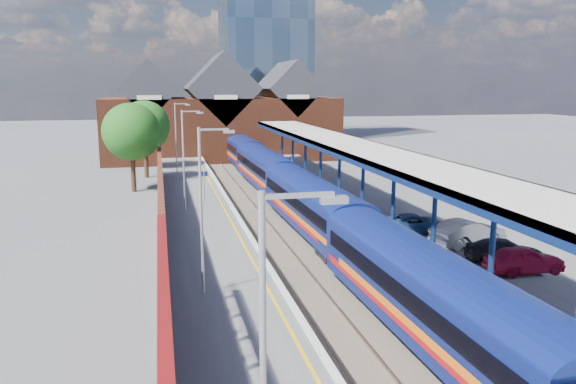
% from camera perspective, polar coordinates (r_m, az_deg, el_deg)
% --- Properties ---
extents(ground, '(240.00, 240.00, 0.00)m').
position_cam_1_polar(ground, '(48.25, -3.08, -0.73)').
color(ground, '#5B5B5E').
rests_on(ground, ground).
extents(ballast_bed, '(6.00, 76.00, 0.06)m').
position_cam_1_polar(ballast_bed, '(38.67, -0.52, -3.58)').
color(ballast_bed, '#473D33').
rests_on(ballast_bed, ground).
extents(rails, '(4.51, 76.00, 0.14)m').
position_cam_1_polar(rails, '(38.65, -0.52, -3.45)').
color(rails, slate).
rests_on(rails, ground).
extents(left_platform, '(5.00, 76.00, 1.00)m').
position_cam_1_polar(left_platform, '(37.80, -8.71, -3.31)').
color(left_platform, '#565659').
rests_on(left_platform, ground).
extents(right_platform, '(6.00, 76.00, 1.00)m').
position_cam_1_polar(right_platform, '(40.24, 7.86, -2.42)').
color(right_platform, '#565659').
rests_on(right_platform, ground).
extents(coping_left, '(0.30, 76.00, 0.05)m').
position_cam_1_polar(coping_left, '(37.90, -5.18, -2.37)').
color(coping_left, silver).
rests_on(coping_left, left_platform).
extents(coping_right, '(0.30, 76.00, 0.05)m').
position_cam_1_polar(coping_right, '(39.22, 3.98, -1.91)').
color(coping_right, silver).
rests_on(coping_right, right_platform).
extents(yellow_line, '(0.14, 76.00, 0.01)m').
position_cam_1_polar(yellow_line, '(37.83, -6.08, -2.45)').
color(yellow_line, yellow).
rests_on(yellow_line, left_platform).
extents(train, '(3.15, 65.95, 3.45)m').
position_cam_1_polar(train, '(44.44, -0.35, 1.07)').
color(train, navy).
rests_on(train, ground).
extents(canopy, '(4.50, 52.00, 4.48)m').
position_cam_1_polar(canopy, '(41.07, 6.39, 4.61)').
color(canopy, navy).
rests_on(canopy, right_platform).
extents(lamp_post_a, '(1.48, 0.18, 7.00)m').
position_cam_1_polar(lamp_post_a, '(9.91, -1.72, -17.21)').
color(lamp_post_a, '#A5A8AA').
rests_on(lamp_post_a, left_platform).
extents(lamp_post_b, '(1.48, 0.18, 7.00)m').
position_cam_1_polar(lamp_post_b, '(23.12, -8.50, -0.92)').
color(lamp_post_b, '#A5A8AA').
rests_on(lamp_post_b, left_platform).
extents(lamp_post_c, '(1.48, 0.18, 7.00)m').
position_cam_1_polar(lamp_post_c, '(38.90, -10.39, 3.77)').
color(lamp_post_c, '#A5A8AA').
rests_on(lamp_post_c, left_platform).
extents(lamp_post_d, '(1.48, 0.18, 7.00)m').
position_cam_1_polar(lamp_post_d, '(54.81, -11.19, 5.74)').
color(lamp_post_d, '#A5A8AA').
rests_on(lamp_post_d, left_platform).
extents(platform_sign, '(0.55, 0.08, 2.50)m').
position_cam_1_polar(platform_sign, '(41.29, -8.52, 1.00)').
color(platform_sign, '#A5A8AA').
rests_on(platform_sign, left_platform).
extents(brick_wall, '(0.35, 50.00, 3.86)m').
position_cam_1_polar(brick_wall, '(30.97, -12.70, -2.88)').
color(brick_wall, '#612B19').
rests_on(brick_wall, left_platform).
extents(station_building, '(30.00, 12.12, 13.78)m').
position_cam_1_polar(station_building, '(75.13, -6.83, 7.54)').
color(station_building, '#612B19').
rests_on(station_building, ground).
extents(glass_tower, '(14.20, 14.20, 40.30)m').
position_cam_1_polar(glass_tower, '(98.82, -2.45, 16.94)').
color(glass_tower, slate).
rests_on(glass_tower, ground).
extents(tree_near, '(5.20, 5.20, 8.10)m').
position_cam_1_polar(tree_near, '(52.72, -15.48, 5.76)').
color(tree_near, '#382314').
rests_on(tree_near, ground).
extents(tree_far, '(5.20, 5.20, 8.10)m').
position_cam_1_polar(tree_far, '(60.66, -14.23, 6.43)').
color(tree_far, '#382314').
rests_on(tree_far, ground).
extents(parked_car_red, '(3.78, 1.64, 1.27)m').
position_cam_1_polar(parked_car_red, '(28.60, 22.86, -6.33)').
color(parked_car_red, maroon).
rests_on(parked_car_red, right_platform).
extents(parked_car_silver, '(4.56, 2.48, 1.43)m').
position_cam_1_polar(parked_car_silver, '(32.26, 17.78, -3.95)').
color(parked_car_silver, silver).
rests_on(parked_car_silver, right_platform).
extents(parked_car_dark, '(4.11, 2.59, 1.11)m').
position_cam_1_polar(parked_car_dark, '(30.02, 21.15, -5.57)').
color(parked_car_dark, black).
rests_on(parked_car_dark, right_platform).
extents(parked_car_blue, '(4.16, 2.06, 1.14)m').
position_cam_1_polar(parked_car_blue, '(34.17, 12.73, -3.13)').
color(parked_car_blue, navy).
rests_on(parked_car_blue, right_platform).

